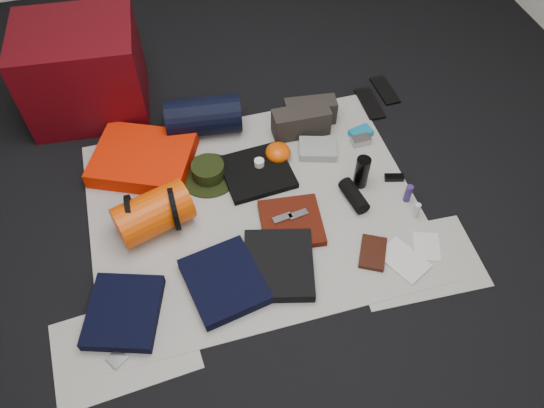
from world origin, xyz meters
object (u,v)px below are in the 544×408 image
object	(u,v)px
red_cabinet	(83,71)
water_bottle	(362,172)
navy_duffel	(203,116)
compact_camera	(361,140)
stuff_sack	(153,213)
sleeping_pad	(143,159)
paperback_book	(373,253)

from	to	relation	value
red_cabinet	water_bottle	xyz separation A→B (m)	(1.27, -0.97, -0.16)
navy_duffel	water_bottle	world-z (taller)	navy_duffel
red_cabinet	water_bottle	distance (m)	1.60
navy_duffel	compact_camera	world-z (taller)	navy_duffel
red_cabinet	navy_duffel	xyz separation A→B (m)	(0.58, -0.37, -0.15)
stuff_sack	red_cabinet	bearing A→B (deg)	103.24
compact_camera	sleeping_pad	bearing A→B (deg)	170.20
stuff_sack	paperback_book	bearing A→B (deg)	-24.59
compact_camera	paperback_book	distance (m)	0.72
water_bottle	paperback_book	size ratio (longest dim) A/B	1.02
red_cabinet	paperback_book	xyz separation A→B (m)	(1.17, -1.38, -0.24)
water_bottle	red_cabinet	bearing A→B (deg)	142.61
red_cabinet	sleeping_pad	bearing A→B (deg)	-62.32
water_bottle	paperback_book	xyz separation A→B (m)	(-0.10, -0.42, -0.08)
sleeping_pad	navy_duffel	size ratio (longest dim) A/B	1.23
navy_duffel	water_bottle	bearing A→B (deg)	-34.06
stuff_sack	water_bottle	world-z (taller)	stuff_sack
sleeping_pad	red_cabinet	bearing A→B (deg)	112.27
sleeping_pad	navy_duffel	distance (m)	0.40
red_cabinet	stuff_sack	world-z (taller)	red_cabinet
water_bottle	sleeping_pad	bearing A→B (deg)	157.56
navy_duffel	paperback_book	xyz separation A→B (m)	(0.59, -1.01, -0.09)
stuff_sack	navy_duffel	bearing A→B (deg)	58.52
sleeping_pad	compact_camera	distance (m)	1.17
sleeping_pad	navy_duffel	world-z (taller)	navy_duffel
red_cabinet	compact_camera	size ratio (longest dim) A/B	6.08
stuff_sack	compact_camera	world-z (taller)	stuff_sack
water_bottle	paperback_book	distance (m)	0.43
red_cabinet	paperback_book	size ratio (longest dim) A/B	3.49
sleeping_pad	paperback_book	size ratio (longest dim) A/B	2.78
water_bottle	compact_camera	world-z (taller)	water_bottle
stuff_sack	navy_duffel	size ratio (longest dim) A/B	0.87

